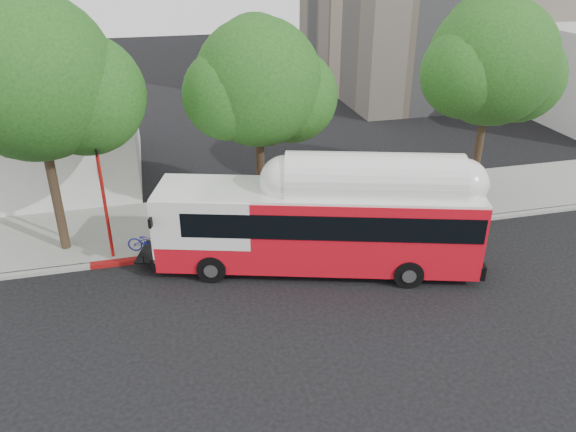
# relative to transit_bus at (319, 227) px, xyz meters

# --- Properties ---
(ground) EXTENTS (120.00, 120.00, 0.00)m
(ground) POSITION_rel_transit_bus_xyz_m (-0.33, -1.87, -1.71)
(ground) COLOR black
(ground) RESTS_ON ground
(sidewalk) EXTENTS (60.00, 5.00, 0.15)m
(sidewalk) POSITION_rel_transit_bus_xyz_m (-0.33, 4.63, -1.64)
(sidewalk) COLOR gray
(sidewalk) RESTS_ON ground
(curb_strip) EXTENTS (60.00, 0.30, 0.15)m
(curb_strip) POSITION_rel_transit_bus_xyz_m (-0.33, 2.03, -1.64)
(curb_strip) COLOR gray
(curb_strip) RESTS_ON ground
(red_curb_segment) EXTENTS (10.00, 0.32, 0.16)m
(red_curb_segment) POSITION_rel_transit_bus_xyz_m (-3.33, 2.03, -1.63)
(red_curb_segment) COLOR maroon
(red_curb_segment) RESTS_ON ground
(street_tree_left) EXTENTS (6.67, 5.80, 9.74)m
(street_tree_left) POSITION_rel_transit_bus_xyz_m (-8.86, 3.69, 4.89)
(street_tree_left) COLOR #2D2116
(street_tree_left) RESTS_ON ground
(street_tree_mid) EXTENTS (5.75, 5.00, 8.62)m
(street_tree_mid) POSITION_rel_transit_bus_xyz_m (-0.92, 4.19, 4.19)
(street_tree_mid) COLOR #2D2116
(street_tree_mid) RESTS_ON ground
(street_tree_right) EXTENTS (6.21, 5.40, 9.18)m
(street_tree_right) POSITION_rel_transit_bus_xyz_m (9.11, 3.99, 4.54)
(street_tree_right) COLOR #2D2116
(street_tree_right) RESTS_ON ground
(transit_bus) EXTENTS (12.48, 5.71, 3.66)m
(transit_bus) POSITION_rel_transit_bus_xyz_m (0.00, 0.00, 0.00)
(transit_bus) COLOR red
(transit_bus) RESTS_ON ground
(signal_pole) EXTENTS (0.13, 0.43, 4.52)m
(signal_pole) POSITION_rel_transit_bus_xyz_m (-7.51, 2.47, 0.61)
(signal_pole) COLOR red
(signal_pole) RESTS_ON ground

